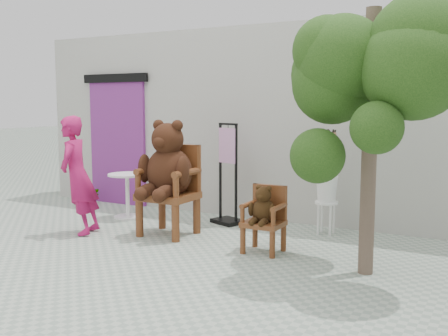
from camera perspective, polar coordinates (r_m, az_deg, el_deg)
name	(u,v)px	position (r m, az deg, el deg)	size (l,w,h in m)	color
ground_plane	(179,265)	(5.98, -4.95, -10.49)	(60.00, 60.00, 0.00)	#96A08F
back_wall	(285,123)	(8.47, 6.64, 4.93)	(9.00, 1.00, 3.00)	#AEACA3
doorway	(118,139)	(9.60, -11.49, 3.07)	(1.40, 0.11, 2.33)	#732775
chair_big	(168,171)	(7.18, -6.08, -0.32)	(0.78, 0.83, 1.59)	#502711
chair_small	(264,212)	(6.38, 4.42, -4.81)	(0.46, 0.45, 0.83)	#502711
person	(78,176)	(7.48, -15.62, -0.82)	(0.59, 0.39, 1.63)	#A81452
cafe_table	(127,190)	(8.42, -10.47, -2.40)	(0.60, 0.60, 0.70)	white
display_stand	(228,185)	(7.87, 0.42, -1.88)	(0.55, 0.49, 1.51)	black
stool_bucket	(327,188)	(7.35, 11.13, -2.17)	(0.32, 0.32, 1.45)	white
tree	(364,71)	(5.59, 14.97, 10.12)	(1.97, 1.76, 2.83)	#47362B
potted_plant	(87,195)	(9.62, -14.66, -2.90)	(0.33, 0.29, 0.37)	black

